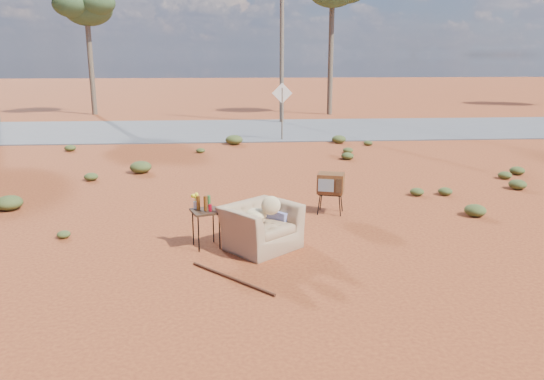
{
  "coord_description": "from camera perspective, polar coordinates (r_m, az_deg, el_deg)",
  "views": [
    {
      "loc": [
        -0.45,
        -8.25,
        3.21
      ],
      "look_at": [
        0.27,
        1.15,
        0.8
      ],
      "focal_mm": 35.0,
      "sensor_mm": 36.0,
      "label": 1
    }
  ],
  "objects": [
    {
      "name": "road_sign",
      "position": [
        20.41,
        1.1,
        9.53
      ],
      "size": [
        0.78,
        0.06,
        2.19
      ],
      "color": "brown",
      "rests_on": "ground"
    },
    {
      "name": "highway",
      "position": [
        23.47,
        -3.3,
        6.5
      ],
      "size": [
        140.0,
        7.0,
        0.04
      ],
      "primitive_type": "cube",
      "color": "#565659",
      "rests_on": "ground"
    },
    {
      "name": "armchair",
      "position": [
        9.05,
        -0.85,
        -3.24
      ],
      "size": [
        1.46,
        1.54,
        1.02
      ],
      "rotation": [
        0.0,
        0.0,
        0.7
      ],
      "color": "#967352",
      "rests_on": "ground"
    },
    {
      "name": "eucalyptus_near_left",
      "position": [
        31.25,
        -19.33,
        17.68
      ],
      "size": [
        3.2,
        3.2,
        6.6
      ],
      "color": "brown",
      "rests_on": "ground"
    },
    {
      "name": "tv_unit",
      "position": [
        10.97,
        6.34,
        0.66
      ],
      "size": [
        0.63,
        0.56,
        0.85
      ],
      "rotation": [
        0.0,
        0.0,
        -0.3
      ],
      "color": "black",
      "rests_on": "ground"
    },
    {
      "name": "rusty_bar",
      "position": [
        7.91,
        -4.34,
        -9.44
      ],
      "size": [
        1.21,
        1.27,
        0.05
      ],
      "primitive_type": "cylinder",
      "rotation": [
        0.0,
        1.57,
        -0.81
      ],
      "color": "#4C2014",
      "rests_on": "ground"
    },
    {
      "name": "side_table",
      "position": [
        9.05,
        -7.4,
        -2.02
      ],
      "size": [
        0.58,
        0.58,
        0.93
      ],
      "rotation": [
        0.0,
        0.0,
        0.32
      ],
      "color": "#341D13",
      "rests_on": "ground"
    },
    {
      "name": "ground",
      "position": [
        8.86,
        -1.21,
        -6.89
      ],
      "size": [
        140.0,
        140.0,
        0.0
      ],
      "primitive_type": "plane",
      "color": "#99461E",
      "rests_on": "ground"
    },
    {
      "name": "scrub_patch",
      "position": [
        13.03,
        -5.94,
        0.63
      ],
      "size": [
        17.49,
        8.07,
        0.33
      ],
      "color": "#444E22",
      "rests_on": "ground"
    },
    {
      "name": "utility_pole_center",
      "position": [
        25.88,
        1.06,
        16.41
      ],
      "size": [
        1.4,
        0.2,
        8.0
      ],
      "color": "brown",
      "rests_on": "ground"
    }
  ]
}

